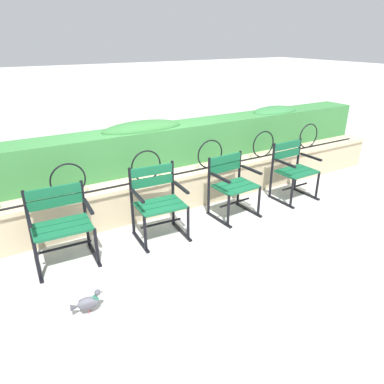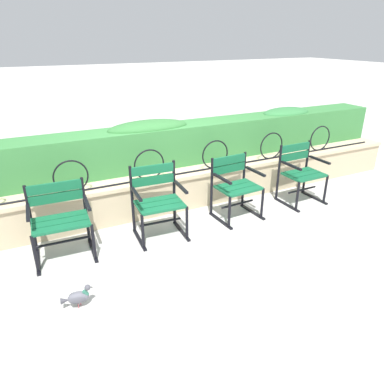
{
  "view_description": "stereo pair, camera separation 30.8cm",
  "coord_description": "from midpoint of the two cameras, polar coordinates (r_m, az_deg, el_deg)",
  "views": [
    {
      "loc": [
        -2.03,
        -3.37,
        2.29
      ],
      "look_at": [
        0.0,
        0.06,
        0.55
      ],
      "focal_mm": 33.54,
      "sensor_mm": 36.0,
      "label": 1
    },
    {
      "loc": [
        -1.76,
        -3.51,
        2.29
      ],
      "look_at": [
        0.0,
        0.06,
        0.55
      ],
      "focal_mm": 33.54,
      "sensor_mm": 36.0,
      "label": 2
    }
  ],
  "objects": [
    {
      "name": "hedge_row",
      "position": [
        5.24,
        -8.56,
        7.31
      ],
      "size": [
        7.97,
        0.53,
        0.69
      ],
      "color": "#387A3D",
      "rests_on": "stone_wall"
    },
    {
      "name": "park_chair_rightmost",
      "position": [
        5.54,
        14.26,
        3.6
      ],
      "size": [
        0.6,
        0.54,
        0.86
      ],
      "color": "#145B38",
      "rests_on": "ground"
    },
    {
      "name": "iron_arch_fence",
      "position": [
        4.75,
        -8.64,
        3.86
      ],
      "size": [
        7.58,
        0.02,
        0.42
      ],
      "color": "black",
      "rests_on": "stone_wall"
    },
    {
      "name": "ground_plane",
      "position": [
        4.54,
        -1.57,
        -6.65
      ],
      "size": [
        60.0,
        60.0,
        0.0
      ],
      "primitive_type": "plane",
      "color": "#B7B5AF"
    },
    {
      "name": "park_chair_centre_right",
      "position": [
        4.86,
        4.58,
        1.33
      ],
      "size": [
        0.61,
        0.55,
        0.82
      ],
      "color": "#145B38",
      "rests_on": "ground"
    },
    {
      "name": "park_chair_centre_left",
      "position": [
        4.34,
        -7.49,
        -1.43
      ],
      "size": [
        0.62,
        0.55,
        0.88
      ],
      "color": "#145B38",
      "rests_on": "ground"
    },
    {
      "name": "pigeon_far_side",
      "position": [
        3.5,
        -18.81,
        -16.39
      ],
      "size": [
        0.29,
        0.13,
        0.22
      ],
      "color": "#5B5B66",
      "rests_on": "ground"
    },
    {
      "name": "stone_wall",
      "position": [
        5.07,
        -6.04,
        -0.06
      ],
      "size": [
        8.13,
        0.41,
        0.53
      ],
      "color": "tan",
      "rests_on": "ground"
    },
    {
      "name": "park_chair_leftmost",
      "position": [
        4.14,
        -22.24,
        -4.57
      ],
      "size": [
        0.66,
        0.55,
        0.83
      ],
      "color": "#145B38",
      "rests_on": "ground"
    }
  ]
}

